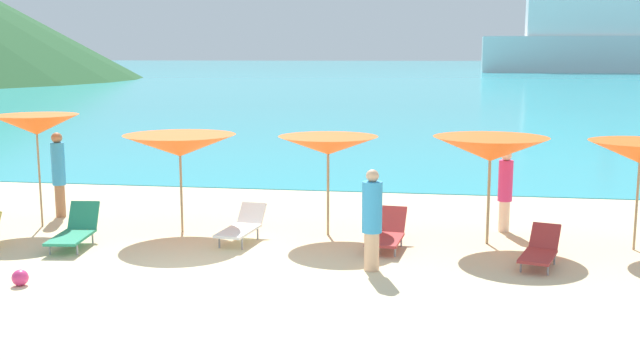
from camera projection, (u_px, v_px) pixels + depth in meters
ground_plane at (305, 187)px, 21.71m from camera, size 50.00×100.00×0.30m
ocean_water at (429, 66)px, 234.58m from camera, size 650.00×440.00×0.02m
umbrella_1 at (36, 125)px, 15.71m from camera, size 1.81×1.81×2.38m
umbrella_2 at (180, 146)px, 15.28m from camera, size 2.36×2.36×2.02m
umbrella_3 at (328, 146)px, 15.01m from camera, size 2.04×2.04×2.02m
umbrella_4 at (490, 149)px, 14.28m from camera, size 2.30×2.30×2.08m
umbrella_5 at (640, 152)px, 13.82m from camera, size 1.99×1.99×2.05m
lounge_chair_0 at (540, 250)px, 13.02m from camera, size 0.88×1.49×0.63m
lounge_chair_3 at (387, 233)px, 14.21m from camera, size 0.71×1.56×0.68m
lounge_chair_4 at (75, 230)px, 14.35m from camera, size 0.77×1.59×0.76m
lounge_chair_5 at (242, 226)px, 14.71m from camera, size 0.71×1.58×0.65m
beachgoer_1 at (505, 189)px, 15.44m from camera, size 0.29×0.29×1.69m
beachgoer_2 at (372, 218)px, 12.63m from camera, size 0.34×0.34×1.74m
beachgoer_3 at (59, 171)px, 16.83m from camera, size 0.30×0.30×1.92m
beach_ball at (20, 278)px, 11.92m from camera, size 0.26×0.26×0.26m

